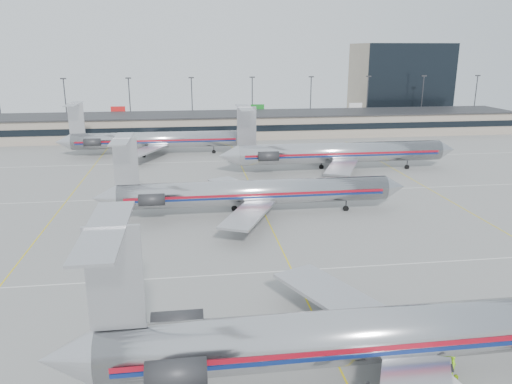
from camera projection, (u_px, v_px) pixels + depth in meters
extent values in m
plane|color=gray|center=(315.00, 318.00, 44.32)|extent=(260.00, 260.00, 0.00)
cube|color=silver|center=(292.00, 271.00, 53.84)|extent=(160.00, 0.15, 0.02)
cube|color=gray|center=(226.00, 125.00, 136.83)|extent=(160.00, 16.00, 6.00)
cube|color=black|center=(229.00, 129.00, 129.06)|extent=(160.00, 0.20, 1.60)
cube|color=#2D2D30|center=(226.00, 114.00, 135.98)|extent=(162.00, 17.00, 0.30)
cylinder|color=#38383D|center=(0.00, 107.00, 140.65)|extent=(0.30, 0.30, 15.00)
cylinder|color=#38383D|center=(66.00, 106.00, 143.01)|extent=(0.30, 0.30, 15.00)
cube|color=#2D2D30|center=(63.00, 79.00, 140.92)|extent=(1.60, 0.40, 0.35)
cylinder|color=#38383D|center=(130.00, 105.00, 145.38)|extent=(0.30, 0.30, 15.00)
cube|color=#2D2D30|center=(128.00, 78.00, 143.29)|extent=(1.60, 0.40, 0.35)
cylinder|color=#38383D|center=(192.00, 104.00, 147.74)|extent=(0.30, 0.30, 15.00)
cube|color=#2D2D30|center=(191.00, 78.00, 145.65)|extent=(1.60, 0.40, 0.35)
cylinder|color=#38383D|center=(252.00, 103.00, 150.11)|extent=(0.30, 0.30, 15.00)
cube|color=#2D2D30|center=(252.00, 77.00, 148.02)|extent=(1.60, 0.40, 0.35)
cylinder|color=#38383D|center=(311.00, 102.00, 152.47)|extent=(0.30, 0.30, 15.00)
cube|color=#2D2D30|center=(311.00, 77.00, 150.38)|extent=(1.60, 0.40, 0.35)
cylinder|color=#38383D|center=(367.00, 101.00, 154.84)|extent=(0.30, 0.30, 15.00)
cube|color=#2D2D30|center=(369.00, 76.00, 152.75)|extent=(1.60, 0.40, 0.35)
cylinder|color=#38383D|center=(422.00, 101.00, 157.20)|extent=(0.30, 0.30, 15.00)
cube|color=#2D2D30|center=(424.00, 76.00, 155.11)|extent=(1.60, 0.40, 0.35)
cylinder|color=#38383D|center=(475.00, 100.00, 159.57)|extent=(0.30, 0.30, 15.00)
cube|color=#2D2D30|center=(478.00, 76.00, 157.48)|extent=(1.60, 0.40, 0.35)
cube|color=tan|center=(399.00, 81.00, 170.93)|extent=(30.00, 20.00, 25.00)
cylinder|color=#B9B9BE|center=(400.00, 333.00, 35.36)|extent=(41.69, 3.86, 3.86)
cone|color=#BCBDC2|center=(67.00, 359.00, 32.38)|extent=(3.75, 3.86, 3.86)
cube|color=maroon|center=(412.00, 346.00, 33.47)|extent=(39.60, 0.05, 0.36)
cube|color=navy|center=(411.00, 352.00, 33.59)|extent=(39.60, 0.05, 0.29)
cube|color=#BCBDC2|center=(340.00, 299.00, 42.32)|extent=(9.69, 14.13, 0.33)
cube|color=#BCBDC2|center=(115.00, 279.00, 31.32)|extent=(3.54, 0.26, 7.09)
cube|color=#BCBDC2|center=(105.00, 229.00, 30.37)|extent=(2.50, 10.94, 0.19)
cylinder|color=#2D2D30|center=(178.00, 323.00, 36.05)|extent=(3.75, 1.77, 1.77)
cylinder|color=#2D2D30|center=(176.00, 374.00, 30.39)|extent=(3.75, 1.77, 1.77)
cylinder|color=#2D2D30|center=(344.00, 350.00, 38.10)|extent=(0.21, 0.21, 1.72)
cylinder|color=#B9B9BE|center=(256.00, 192.00, 71.17)|extent=(38.48, 3.56, 3.56)
cone|color=#B9B9BE|center=(394.00, 187.00, 73.90)|extent=(3.08, 3.56, 3.56)
cone|color=#BCBDC2|center=(105.00, 198.00, 68.41)|extent=(3.46, 3.56, 3.56)
cube|color=maroon|center=(258.00, 195.00, 69.42)|extent=(36.56, 0.05, 0.34)
cube|color=navy|center=(258.00, 197.00, 69.53)|extent=(36.56, 0.05, 0.27)
cube|color=#BCBDC2|center=(238.00, 187.00, 77.59)|extent=(8.95, 13.04, 0.31)
cube|color=#BCBDC2|center=(248.00, 214.00, 64.76)|extent=(8.95, 13.04, 0.31)
cube|color=#BCBDC2|center=(126.00, 161.00, 67.44)|extent=(3.27, 0.24, 6.54)
cube|color=#BCBDC2|center=(122.00, 139.00, 66.55)|extent=(2.31, 10.10, 0.17)
cylinder|color=#2D2D30|center=(154.00, 189.00, 71.80)|extent=(3.46, 1.64, 1.64)
cylinder|color=#2D2D30|center=(152.00, 200.00, 66.58)|extent=(3.46, 1.64, 1.64)
cylinder|color=#2D2D30|center=(346.00, 206.00, 73.64)|extent=(0.19, 0.19, 1.59)
cylinder|color=#2D2D30|center=(238.00, 215.00, 69.30)|extent=(0.19, 0.19, 1.59)
cylinder|color=#2D2D30|center=(234.00, 205.00, 73.69)|extent=(0.19, 0.19, 1.59)
cylinder|color=black|center=(346.00, 209.00, 73.77)|extent=(0.87, 0.29, 0.87)
cylinder|color=#B9B9BE|center=(341.00, 153.00, 96.93)|extent=(40.19, 3.91, 3.91)
cone|color=#B9B9BE|center=(446.00, 150.00, 99.79)|extent=(3.38, 3.91, 3.91)
cone|color=#BCBDC2|center=(228.00, 156.00, 94.04)|extent=(3.81, 3.91, 3.91)
cube|color=maroon|center=(344.00, 154.00, 95.01)|extent=(38.18, 0.05, 0.37)
cube|color=navy|center=(344.00, 156.00, 95.13)|extent=(38.18, 0.05, 0.30)
cube|color=#BCBDC2|center=(321.00, 151.00, 103.99)|extent=(9.84, 14.34, 0.34)
cube|color=#BCBDC2|center=(342.00, 167.00, 89.89)|extent=(9.84, 14.34, 0.34)
cube|color=#BCBDC2|center=(247.00, 126.00, 92.97)|extent=(3.60, 0.26, 7.19)
cube|color=#BCBDC2|center=(245.00, 108.00, 92.00)|extent=(2.54, 11.10, 0.19)
cylinder|color=#2D2D30|center=(264.00, 150.00, 97.77)|extent=(3.81, 1.80, 1.80)
cylinder|color=#2D2D30|center=(269.00, 156.00, 92.03)|extent=(3.81, 1.80, 1.80)
cylinder|color=#2D2D30|center=(407.00, 165.00, 99.51)|extent=(0.21, 0.21, 1.75)
cylinder|color=#2D2D30|center=(328.00, 170.00, 94.87)|extent=(0.21, 0.21, 1.75)
cylinder|color=#2D2D30|center=(321.00, 164.00, 99.71)|extent=(0.21, 0.21, 1.75)
cylinder|color=black|center=(407.00, 167.00, 99.65)|extent=(0.95, 0.32, 0.95)
cylinder|color=#B9B9BE|center=(157.00, 140.00, 112.19)|extent=(37.09, 3.61, 3.61)
cone|color=#B9B9BE|center=(246.00, 138.00, 114.83)|extent=(3.12, 3.61, 3.61)
cone|color=#BCBDC2|center=(63.00, 142.00, 109.52)|extent=(3.51, 3.61, 3.61)
cube|color=maroon|center=(157.00, 141.00, 110.42)|extent=(35.23, 0.05, 0.34)
cube|color=navy|center=(157.00, 142.00, 110.52)|extent=(35.23, 0.05, 0.27)
cube|color=#BCBDC2|center=(151.00, 139.00, 118.70)|extent=(9.08, 13.23, 0.31)
cube|color=#BCBDC2|center=(146.00, 150.00, 105.69)|extent=(9.08, 13.23, 0.31)
cube|color=#BCBDC2|center=(76.00, 118.00, 108.53)|extent=(3.32, 0.24, 6.64)
cube|color=#BCBDC2|center=(73.00, 104.00, 107.63)|extent=(2.34, 10.25, 0.18)
cylinder|color=#2D2D30|center=(96.00, 138.00, 112.96)|extent=(3.51, 1.66, 1.66)
cylinder|color=#2D2D30|center=(92.00, 142.00, 107.66)|extent=(3.51, 1.66, 1.66)
cylinder|color=#2D2D30|center=(214.00, 150.00, 114.57)|extent=(0.20, 0.20, 1.61)
cylinder|color=#2D2D30|center=(144.00, 154.00, 110.29)|extent=(0.20, 0.20, 1.61)
cylinder|color=#2D2D30|center=(145.00, 150.00, 114.75)|extent=(0.20, 0.20, 1.61)
cylinder|color=black|center=(214.00, 152.00, 114.70)|extent=(0.88, 0.29, 0.88)
cube|color=#2D2D30|center=(428.00, 371.00, 34.65)|extent=(3.39, 1.96, 1.17)
cylinder|color=black|center=(431.00, 381.00, 35.54)|extent=(0.45, 0.15, 0.45)
cylinder|color=black|center=(400.00, 384.00, 35.23)|extent=(0.45, 0.15, 0.45)
imported|color=#91F016|center=(453.00, 366.00, 36.16)|extent=(0.68, 0.76, 1.76)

